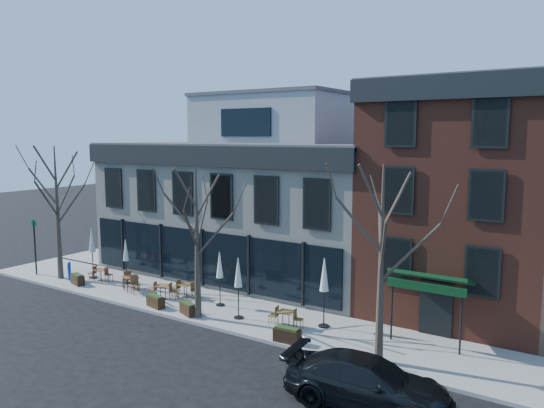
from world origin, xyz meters
The scene contains 25 objects.
ground centered at (0.00, 0.00, 0.00)m, with size 120.00×120.00×0.00m, color black.
sidewalk_front centered at (3.25, -2.15, 0.07)m, with size 33.50×4.70×0.15m, color gray.
sidewalk_side centered at (-11.25, 6.00, 0.07)m, with size 4.50×12.00×0.15m, color gray.
corner_building centered at (0.07, 5.07, 4.72)m, with size 18.39×10.39×11.10m.
red_brick_building centered at (13.00, 4.98, 5.64)m, with size 8.20×11.78×11.18m.
tree_corner centered at (-8.49, -3.20, 4.25)m, with size 3.93×3.98×7.92m.
tree_mid centered at (3.01, -3.90, 3.79)m, with size 3.50×3.55×7.04m.
tree_right centered at (12.01, -3.90, 4.02)m, with size 3.72×3.77×7.48m.
sign_pole centered at (-10.50, -3.50, 2.07)m, with size 0.50×0.10×3.40m.
parked_sedan centered at (12.84, -6.95, 0.79)m, with size 2.21×5.44×1.58m, color black.
call_box centered at (-7.61, -3.23, 0.76)m, with size 0.24×0.23×1.16m.
cafe_set_0 centered at (-6.03, -2.25, 0.58)m, with size 1.62×0.75×0.83m.
cafe_set_1 centered at (-2.94, -2.69, 0.66)m, with size 1.93×1.14×1.00m.
cafe_set_2 centered at (-0.51, -2.69, 0.58)m, with size 1.64×0.93×0.85m.
cafe_set_3 centered at (0.37, -1.91, 0.60)m, with size 1.70×0.76×0.88m.
cafe_set_5 centered at (7.11, -2.69, 0.60)m, with size 1.69×0.75×0.87m.
umbrella_0 centered at (-6.89, -2.10, 2.28)m, with size 0.48×0.48×3.02m.
umbrella_1 centered at (-4.23, -1.85, 1.97)m, with size 0.41×0.41×2.58m.
umbrella_2 centered at (2.77, -1.98, 2.08)m, with size 0.44×0.44×2.74m.
umbrella_3 centered at (4.68, -2.97, 2.18)m, with size 0.46×0.46×2.88m.
umbrella_4 centered at (8.54, -1.77, 2.36)m, with size 0.50×0.50×3.13m.
planter_0 centered at (-6.50, -3.50, 0.45)m, with size 1.17×0.71×0.61m.
planter_1 centered at (0.25, -3.96, 0.45)m, with size 1.13×0.64×0.60m.
planter_2 centered at (2.37, -3.90, 0.45)m, with size 1.15×0.79×0.60m.
planter_3 centered at (8.11, -4.20, 0.47)m, with size 1.16×0.52×0.64m.
Camera 1 is at (19.15, -22.11, 8.65)m, focal length 35.00 mm.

